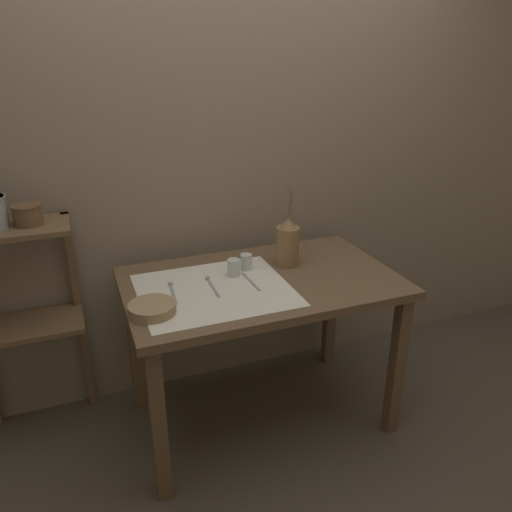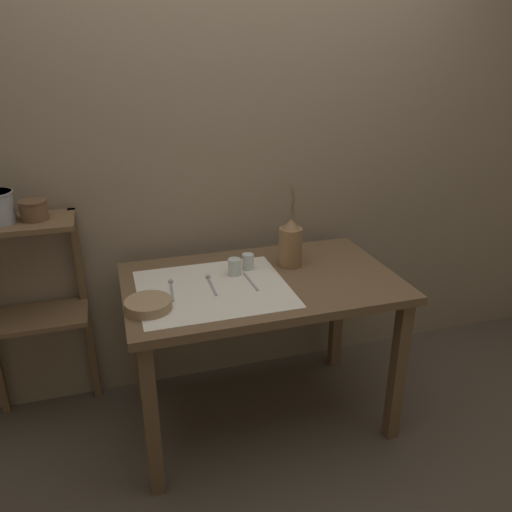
{
  "view_description": "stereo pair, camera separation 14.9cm",
  "coord_description": "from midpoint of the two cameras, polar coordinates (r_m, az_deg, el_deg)",
  "views": [
    {
      "loc": [
        -0.78,
        -1.96,
        1.78
      ],
      "look_at": [
        -0.03,
        0.0,
        0.91
      ],
      "focal_mm": 35.0,
      "sensor_mm": 36.0,
      "label": 1
    },
    {
      "loc": [
        -0.64,
        -2.01,
        1.78
      ],
      "look_at": [
        -0.03,
        0.0,
        0.91
      ],
      "focal_mm": 35.0,
      "sensor_mm": 36.0,
      "label": 2
    }
  ],
  "objects": [
    {
      "name": "spoon_outer",
      "position": [
        2.27,
        -11.49,
        -3.66
      ],
      "size": [
        0.03,
        0.21,
        0.02
      ],
      "color": "#939399",
      "rests_on": "wooden_table"
    },
    {
      "name": "glass_tumbler_far",
      "position": [
        2.41,
        -2.9,
        -0.69
      ],
      "size": [
        0.06,
        0.06,
        0.08
      ],
      "color": "silver",
      "rests_on": "wooden_table"
    },
    {
      "name": "wooden_shelf_unit",
      "position": [
        2.57,
        -26.74,
        -3.87
      ],
      "size": [
        0.5,
        0.29,
        1.08
      ],
      "color": "brown",
      "rests_on": "ground_plane"
    },
    {
      "name": "wooden_table",
      "position": [
        2.38,
        -1.23,
        -4.98
      ],
      "size": [
        1.27,
        0.78,
        0.79
      ],
      "color": "brown",
      "rests_on": "ground_plane"
    },
    {
      "name": "wooden_bowl",
      "position": [
        2.08,
        -13.81,
        -5.9
      ],
      "size": [
        0.19,
        0.19,
        0.04
      ],
      "color": "#9E7F5B",
      "rests_on": "wooden_table"
    },
    {
      "name": "ground_plane",
      "position": [
        2.76,
        -1.11,
        -17.74
      ],
      "size": [
        12.0,
        12.0,
        0.0
      ],
      "primitive_type": "plane",
      "color": "brown"
    },
    {
      "name": "linen_cloth",
      "position": [
        2.24,
        -6.66,
        -3.9
      ],
      "size": [
        0.66,
        0.58,
        0.0
      ],
      "color": "silver",
      "rests_on": "wooden_table"
    },
    {
      "name": "stone_wall_back",
      "position": [
        2.65,
        -5.06,
        9.68
      ],
      "size": [
        7.0,
        0.06,
        2.4
      ],
      "color": "gray",
      "rests_on": "ground_plane"
    },
    {
      "name": "metal_pot_small",
      "position": [
        2.39,
        -26.32,
        4.29
      ],
      "size": [
        0.12,
        0.12,
        0.09
      ],
      "color": "brown",
      "rests_on": "wooden_shelf_unit"
    },
    {
      "name": "spoon_inner",
      "position": [
        2.3,
        -7.16,
        -3.0
      ],
      "size": [
        0.02,
        0.21,
        0.02
      ],
      "color": "#939399",
      "rests_on": "wooden_table"
    },
    {
      "name": "glass_tumbler_near",
      "position": [
        2.35,
        -4.38,
        -1.35
      ],
      "size": [
        0.06,
        0.06,
        0.08
      ],
      "color": "silver",
      "rests_on": "wooden_table"
    },
    {
      "name": "fork_inner",
      "position": [
        2.29,
        -2.44,
        -2.97
      ],
      "size": [
        0.02,
        0.2,
        0.0
      ],
      "color": "#939399",
      "rests_on": "wooden_table"
    },
    {
      "name": "pitcher_with_flowers",
      "position": [
        2.45,
        1.9,
        1.46
      ],
      "size": [
        0.11,
        0.11,
        0.42
      ],
      "color": "olive",
      "rests_on": "wooden_table"
    }
  ]
}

